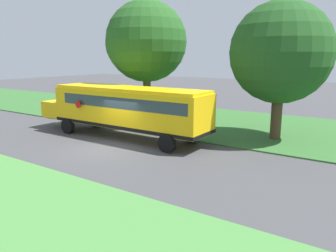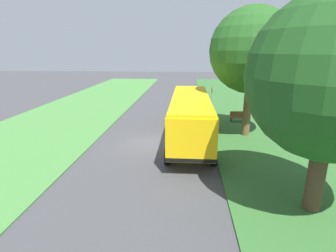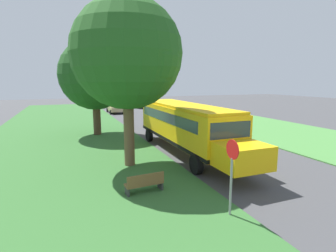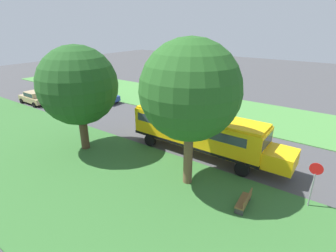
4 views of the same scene
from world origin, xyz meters
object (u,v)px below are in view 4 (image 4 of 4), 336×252
at_px(oak_tree_beside_bus, 194,91).
at_px(park_bench, 245,201).
at_px(car_tan_middle, 34,97).
at_px(car_black_furthest, 48,83).
at_px(school_bus, 200,130).
at_px(car_blue_nearest, 103,95).
at_px(oak_tree_roadside_mid, 77,85).
at_px(stop_sign, 314,180).

relative_size(oak_tree_beside_bus, park_bench, 5.46).
height_order(car_tan_middle, car_black_furthest, same).
relative_size(school_bus, car_tan_middle, 2.82).
relative_size(school_bus, car_blue_nearest, 2.82).
xyz_separation_m(car_tan_middle, park_bench, (-4.03, -28.82, -0.40)).
distance_m(school_bus, car_blue_nearest, 18.02).
xyz_separation_m(oak_tree_roadside_mid, stop_sign, (2.51, -16.16, -3.49)).
distance_m(car_blue_nearest, car_black_furthest, 12.58).
xyz_separation_m(car_black_furthest, stop_sign, (-7.40, -37.88, 0.86)).
bearing_deg(park_bench, car_tan_middle, 82.04).
xyz_separation_m(car_tan_middle, stop_sign, (-1.80, -31.66, 0.86)).
xyz_separation_m(car_black_furthest, park_bench, (-9.63, -35.04, -0.40)).
bearing_deg(school_bus, car_tan_middle, 90.79).
distance_m(car_black_furthest, park_bench, 36.34).
bearing_deg(park_bench, oak_tree_roadside_mid, 91.21).
bearing_deg(oak_tree_roadside_mid, car_black_furthest, 65.47).
relative_size(car_blue_nearest, car_tan_middle, 1.00).
distance_m(school_bus, park_bench, 6.98).
distance_m(school_bus, stop_sign, 8.37).
height_order(car_blue_nearest, car_black_furthest, same).
bearing_deg(car_blue_nearest, car_tan_middle, 131.36).
distance_m(school_bus, car_tan_middle, 23.59).
bearing_deg(car_black_furthest, oak_tree_beside_bus, -106.36).
height_order(school_bus, car_tan_middle, school_bus).
distance_m(car_tan_middle, oak_tree_roadside_mid, 16.66).
bearing_deg(car_black_furthest, oak_tree_roadside_mid, -114.53).
bearing_deg(oak_tree_roadside_mid, oak_tree_beside_bus, -85.91).
relative_size(school_bus, stop_sign, 4.53).
xyz_separation_m(oak_tree_beside_bus, oak_tree_roadside_mid, (-0.69, 9.67, -0.75)).
bearing_deg(oak_tree_beside_bus, school_bus, 22.10).
distance_m(car_blue_nearest, stop_sign, 26.37).
distance_m(car_black_furthest, oak_tree_beside_bus, 33.11).
relative_size(car_blue_nearest, oak_tree_roadside_mid, 0.54).
height_order(oak_tree_beside_bus, oak_tree_roadside_mid, oak_tree_beside_bus).
height_order(stop_sign, park_bench, stop_sign).
xyz_separation_m(school_bus, car_blue_nearest, (5.27, 17.20, -1.05)).
xyz_separation_m(oak_tree_beside_bus, park_bench, (-0.41, -3.66, -5.50)).
distance_m(stop_sign, park_bench, 3.82).
relative_size(school_bus, park_bench, 7.60).
height_order(oak_tree_roadside_mid, stop_sign, oak_tree_roadside_mid).
bearing_deg(school_bus, car_blue_nearest, 72.95).
distance_m(car_blue_nearest, park_bench, 24.44).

